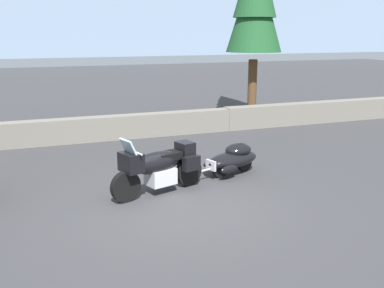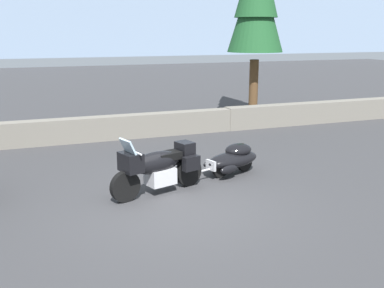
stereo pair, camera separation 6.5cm
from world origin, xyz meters
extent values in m
plane|color=#38383A|center=(0.00, 0.00, 0.00)|extent=(80.00, 80.00, 0.00)
cube|color=slate|center=(0.00, 6.32, 0.39)|extent=(8.00, 0.51, 0.78)
cube|color=slate|center=(8.00, 6.32, 0.40)|extent=(8.00, 0.54, 0.81)
cube|color=#7F93AD|center=(0.00, 96.34, 8.00)|extent=(240.00, 80.00, 16.00)
cylinder|color=black|center=(-0.94, 0.64, 0.33)|extent=(0.67, 0.33, 0.66)
cylinder|color=black|center=(0.63, 1.13, 0.33)|extent=(0.67, 0.33, 0.66)
cube|color=silver|center=(-0.11, 0.90, 0.38)|extent=(0.70, 0.60, 0.36)
ellipsoid|color=black|center=(-0.20, 0.87, 0.71)|extent=(1.28, 0.78, 0.48)
cube|color=black|center=(-0.80, 0.68, 0.83)|extent=(0.50, 0.60, 0.40)
cube|color=#9EB7C6|center=(-0.85, 0.67, 1.16)|extent=(0.31, 0.48, 0.34)
cube|color=black|center=(0.08, 0.96, 0.81)|extent=(0.64, 0.51, 0.16)
cube|color=black|center=(0.54, 1.10, 0.91)|extent=(0.43, 0.48, 0.28)
cube|color=black|center=(0.58, 0.80, 0.63)|extent=(0.43, 0.27, 0.32)
cube|color=black|center=(0.40, 1.37, 0.63)|extent=(0.43, 0.27, 0.32)
cylinder|color=silver|center=(-0.75, 0.70, 1.06)|extent=(0.25, 0.68, 0.04)
cylinder|color=silver|center=(-0.90, 0.65, 0.58)|extent=(0.26, 0.14, 0.54)
cylinder|color=black|center=(1.55, 1.42, 0.22)|extent=(0.45, 0.23, 0.44)
cylinder|color=black|center=(2.34, 1.67, 0.22)|extent=(0.45, 0.23, 0.44)
ellipsoid|color=black|center=(1.95, 1.54, 0.38)|extent=(1.63, 1.10, 0.40)
ellipsoid|color=black|center=(2.12, 1.60, 0.60)|extent=(0.85, 0.75, 0.32)
cube|color=silver|center=(1.27, 1.33, 0.36)|extent=(0.15, 0.32, 0.24)
ellipsoid|color=black|center=(1.65, 1.12, 0.28)|extent=(0.54, 0.29, 0.20)
ellipsoid|color=black|center=(1.46, 1.73, 0.28)|extent=(0.54, 0.29, 0.20)
cylinder|color=silver|center=(0.90, 1.21, 0.27)|extent=(0.68, 0.26, 0.05)
cylinder|color=brown|center=(6.13, 8.41, 1.17)|extent=(0.37, 0.37, 2.35)
cone|color=#1E5128|center=(6.13, 8.41, 4.51)|extent=(2.24, 2.24, 3.71)
camera|label=1|loc=(-2.74, -8.04, 3.44)|focal=41.78mm
camera|label=2|loc=(-2.68, -8.06, 3.44)|focal=41.78mm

